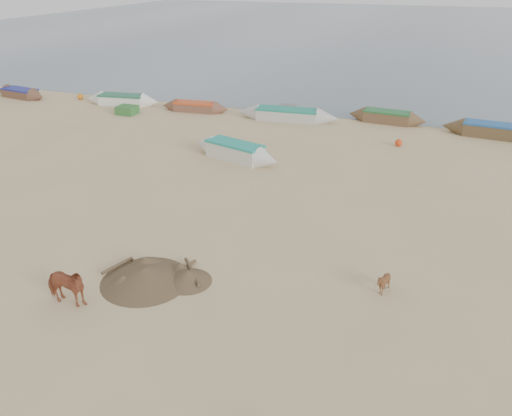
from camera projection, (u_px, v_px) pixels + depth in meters
The scene contains 8 objects.
ground at pixel (217, 280), 17.53m from camera, with size 140.00×140.00×0.00m, color tan.
sea at pixel (408, 29), 86.87m from camera, with size 160.00×160.00×0.00m, color slate.
cow_adult at pixel (65, 287), 15.96m from camera, with size 0.76×1.68×1.42m, color #994E32.
calf_front at pixel (383, 283), 16.68m from camera, with size 0.66×0.75×0.82m, color brown.
near_canoe at pixel (235, 151), 28.32m from camera, with size 5.85×1.24×0.98m, color silver, non-canonical shape.
debris_pile at pixel (145, 274), 17.40m from camera, with size 3.15×3.15×0.52m, color brown.
waterline_canoes at pixel (306, 116), 35.24m from camera, with size 55.87×4.63×0.89m.
beach_clutter at pixel (396, 129), 32.75m from camera, with size 44.27×5.87×0.64m.
Camera 1 is at (6.25, -13.32, 9.97)m, focal length 35.00 mm.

